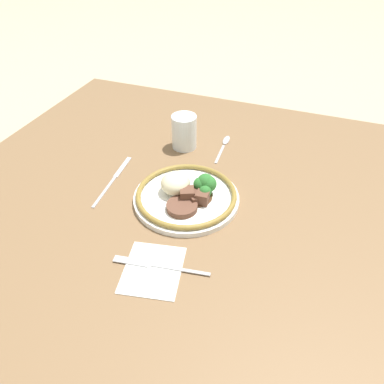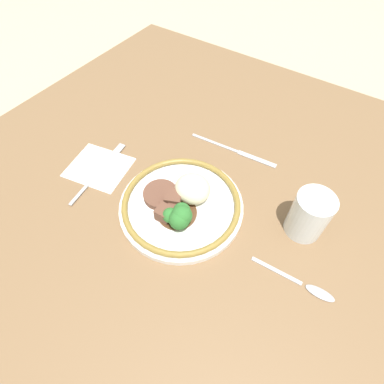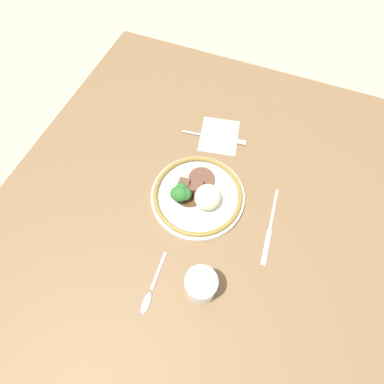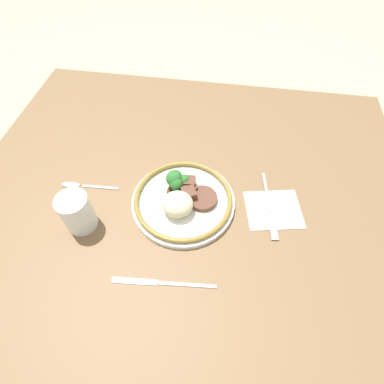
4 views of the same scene
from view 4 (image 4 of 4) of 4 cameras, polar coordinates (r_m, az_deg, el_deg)
ground_plane at (r=0.74m, az=-2.15°, el=-6.67°), size 8.00×8.00×0.00m
dining_table at (r=0.72m, az=-2.20°, el=-5.88°), size 1.11×1.11×0.04m
napkin at (r=0.74m, az=15.24°, el=-3.23°), size 0.15×0.13×0.00m
plate at (r=0.71m, az=-1.85°, el=-1.17°), size 0.25×0.25×0.06m
juice_glass at (r=0.70m, az=-20.90°, el=-3.91°), size 0.07×0.07×0.09m
fork at (r=0.73m, az=14.63°, el=-3.49°), size 0.04×0.19×0.00m
knife at (r=0.64m, az=-6.14°, el=-16.83°), size 0.21×0.03×0.00m
spoon at (r=0.81m, az=-20.87°, el=1.19°), size 0.15×0.02×0.01m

